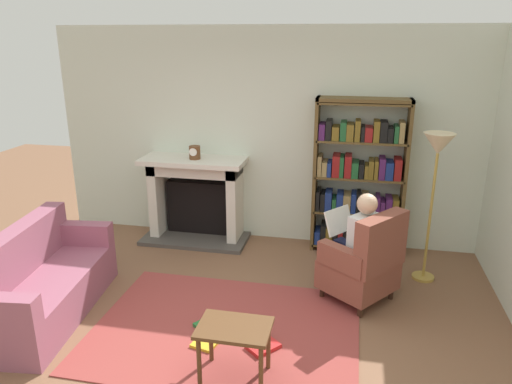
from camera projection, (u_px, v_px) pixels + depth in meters
ground at (216, 350)px, 4.12m from camera, size 14.00×14.00×0.00m
back_wall at (270, 137)px, 6.07m from camera, size 5.60×0.10×2.70m
area_rug at (225, 329)px, 4.39m from camera, size 2.40×1.80×0.01m
fireplace at (197, 196)px, 6.25m from camera, size 1.36×0.64×1.10m
mantel_clock at (195, 152)px, 5.97m from camera, size 0.14×0.14×0.17m
bookshelf at (358, 180)px, 5.79m from camera, size 1.09×0.32×1.89m
armchair_reading at (364, 263)px, 4.75m from camera, size 0.88×0.88×0.97m
seated_reader at (356, 241)px, 4.78m from camera, size 0.59×0.56×1.14m
sofa_floral at (41, 284)px, 4.55m from camera, size 0.92×1.77×0.85m
side_table at (234, 335)px, 3.66m from camera, size 0.56×0.39×0.46m
scattered_books at (237, 337)px, 4.24m from camera, size 0.86×0.51×0.04m
floor_lamp at (437, 157)px, 4.91m from camera, size 0.32×0.32×1.63m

